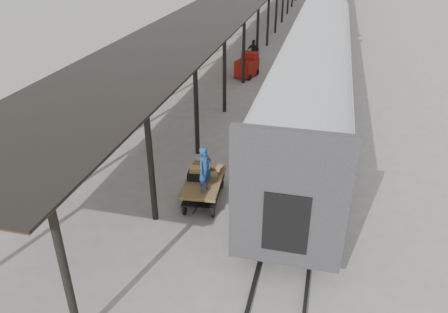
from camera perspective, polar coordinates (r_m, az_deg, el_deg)
ground at (r=16.43m, az=-1.95°, el=-4.76°), size 160.00×160.00×0.00m
rails at (r=48.10m, az=13.31°, el=16.72°), size 1.54×150.00×0.12m
baggage_cart at (r=15.67m, az=-2.65°, el=-3.75°), size 1.45×2.50×0.86m
suitcase_stack at (r=15.78m, az=-2.82°, el=-1.94°), size 1.14×1.24×0.43m
luggage_tug at (r=29.26m, az=3.06°, el=11.71°), size 1.43×1.92×1.52m
porter at (r=14.55m, az=-2.50°, el=-1.74°), size 0.58×0.70×1.63m
pedestrian at (r=32.46m, az=3.88°, el=13.55°), size 0.98×0.44×1.64m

